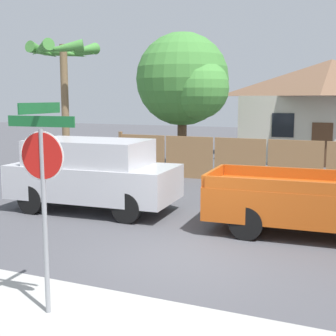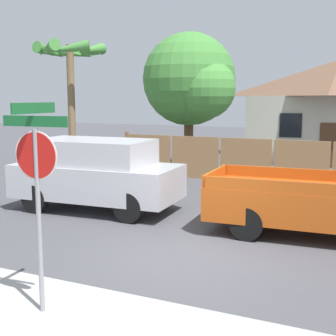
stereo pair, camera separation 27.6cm
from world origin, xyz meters
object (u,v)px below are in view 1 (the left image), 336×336
object	(u,v)px
oak_tree	(186,81)
red_suv	(93,173)
house	(330,108)
palm_tree	(64,62)
stop_sign	(43,172)

from	to	relation	value
oak_tree	red_suv	distance (m)	8.30
house	palm_tree	world-z (taller)	palm_tree
house	oak_tree	xyz separation A→B (m)	(-5.30, -6.49, 1.19)
stop_sign	house	bearing A→B (deg)	79.53
house	stop_sign	distance (m)	20.05
palm_tree	red_suv	world-z (taller)	palm_tree
red_suv	stop_sign	world-z (taller)	stop_sign
stop_sign	red_suv	bearing A→B (deg)	112.21
red_suv	stop_sign	xyz separation A→B (m)	(2.79, -5.60, 1.01)
oak_tree	palm_tree	world-z (taller)	oak_tree
house	palm_tree	bearing A→B (deg)	-130.39
red_suv	stop_sign	bearing A→B (deg)	-67.15
oak_tree	palm_tree	size ratio (longest dim) A/B	1.13
house	stop_sign	xyz separation A→B (m)	(-2.17, -19.92, -0.52)
red_suv	house	bearing A→B (deg)	67.28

